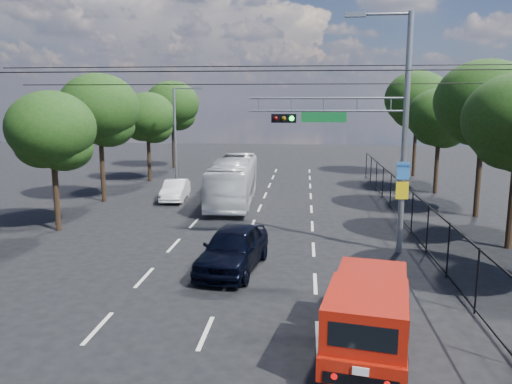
# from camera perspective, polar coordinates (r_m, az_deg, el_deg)

# --- Properties ---
(ground) EXTENTS (120.00, 120.00, 0.00)m
(ground) POSITION_cam_1_polar(r_m,az_deg,el_deg) (13.97, -5.78, -15.73)
(ground) COLOR black
(ground) RESTS_ON ground
(lane_markings) EXTENTS (6.12, 38.00, 0.01)m
(lane_markings) POSITION_cam_1_polar(r_m,az_deg,el_deg) (27.12, 0.04, -2.72)
(lane_markings) COLOR beige
(lane_markings) RESTS_ON ground
(signal_mast) EXTENTS (6.43, 0.39, 9.50)m
(signal_mast) POSITION_cam_1_polar(r_m,az_deg,el_deg) (20.48, 13.35, 7.58)
(signal_mast) COLOR slate
(signal_mast) RESTS_ON ground
(streetlight_left) EXTENTS (2.09, 0.22, 7.08)m
(streetlight_left) POSITION_cam_1_polar(r_m,az_deg,el_deg) (35.50, -8.97, 6.67)
(streetlight_left) COLOR slate
(streetlight_left) RESTS_ON ground
(utility_wires) EXTENTS (22.00, 5.04, 0.74)m
(utility_wires) POSITION_cam_1_polar(r_m,az_deg,el_deg) (21.31, -1.35, 13.30)
(utility_wires) COLOR black
(utility_wires) RESTS_ON ground
(fence_right) EXTENTS (0.06, 34.03, 2.00)m
(fence_right) POSITION_cam_1_polar(r_m,az_deg,el_deg) (25.49, 16.89, -1.65)
(fence_right) COLOR black
(fence_right) RESTS_ON ground
(tree_right_c) EXTENTS (5.10, 5.10, 8.29)m
(tree_right_c) POSITION_cam_1_polar(r_m,az_deg,el_deg) (28.84, 24.62, 8.62)
(tree_right_c) COLOR black
(tree_right_c) RESTS_ON ground
(tree_right_d) EXTENTS (4.32, 4.32, 7.02)m
(tree_right_d) POSITION_cam_1_polar(r_m,az_deg,el_deg) (35.46, 20.26, 7.64)
(tree_right_d) COLOR black
(tree_right_d) RESTS_ON ground
(tree_right_e) EXTENTS (5.28, 5.28, 8.58)m
(tree_right_e) POSITION_cam_1_polar(r_m,az_deg,el_deg) (43.27, 17.95, 9.58)
(tree_right_e) COLOR black
(tree_right_e) RESTS_ON ground
(tree_left_b) EXTENTS (4.08, 4.08, 6.63)m
(tree_left_b) POSITION_cam_1_polar(r_m,az_deg,el_deg) (25.27, -22.24, 6.07)
(tree_left_b) COLOR black
(tree_left_b) RESTS_ON ground
(tree_left_c) EXTENTS (4.80, 4.80, 7.80)m
(tree_left_c) POSITION_cam_1_polar(r_m,az_deg,el_deg) (31.82, -17.42, 8.55)
(tree_left_c) COLOR black
(tree_left_c) RESTS_ON ground
(tree_left_d) EXTENTS (4.20, 4.20, 6.83)m
(tree_left_d) POSITION_cam_1_polar(r_m,az_deg,el_deg) (39.21, -12.25, 8.04)
(tree_left_d) COLOR black
(tree_left_d) RESTS_ON ground
(tree_left_e) EXTENTS (4.92, 4.92, 7.99)m
(tree_left_e) POSITION_cam_1_polar(r_m,az_deg,el_deg) (46.92, -9.52, 9.46)
(tree_left_e) COLOR black
(tree_left_e) RESTS_ON ground
(red_pickup) EXTENTS (2.68, 5.28, 1.88)m
(red_pickup) POSITION_cam_1_polar(r_m,az_deg,el_deg) (12.94, 12.74, -13.27)
(red_pickup) COLOR black
(red_pickup) RESTS_ON ground
(navy_hatchback) EXTENTS (2.56, 5.00, 1.63)m
(navy_hatchback) POSITION_cam_1_polar(r_m,az_deg,el_deg) (18.45, -2.62, -6.41)
(navy_hatchback) COLOR black
(navy_hatchback) RESTS_ON ground
(white_bus) EXTENTS (2.64, 9.86, 2.73)m
(white_bus) POSITION_cam_1_polar(r_m,az_deg,el_deg) (30.48, -2.59, 1.33)
(white_bus) COLOR silver
(white_bus) RESTS_ON ground
(white_van) EXTENTS (1.64, 3.92, 1.26)m
(white_van) POSITION_cam_1_polar(r_m,az_deg,el_deg) (31.71, -9.21, 0.21)
(white_van) COLOR white
(white_van) RESTS_ON ground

